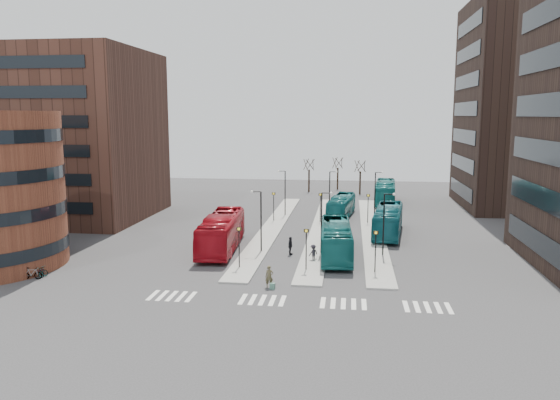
# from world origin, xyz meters

# --- Properties ---
(ground) EXTENTS (160.00, 160.00, 0.00)m
(ground) POSITION_xyz_m (0.00, 0.00, 0.00)
(ground) COLOR #2F2F32
(ground) RESTS_ON ground
(island_left) EXTENTS (2.50, 45.00, 0.15)m
(island_left) POSITION_xyz_m (-4.00, 30.00, 0.07)
(island_left) COLOR gray
(island_left) RESTS_ON ground
(island_mid) EXTENTS (2.50, 45.00, 0.15)m
(island_mid) POSITION_xyz_m (2.00, 30.00, 0.07)
(island_mid) COLOR gray
(island_mid) RESTS_ON ground
(island_right) EXTENTS (2.50, 45.00, 0.15)m
(island_right) POSITION_xyz_m (8.00, 30.00, 0.07)
(island_right) COLOR gray
(island_right) RESTS_ON ground
(suitcase) EXTENTS (0.43, 0.36, 0.49)m
(suitcase) POSITION_xyz_m (-0.63, 6.64, 0.24)
(suitcase) COLOR navy
(suitcase) RESTS_ON ground
(red_bus) EXTENTS (3.99, 13.37, 3.67)m
(red_bus) POSITION_xyz_m (-7.61, 18.67, 1.84)
(red_bus) COLOR #9E0C16
(red_bus) RESTS_ON ground
(teal_bus_a) EXTENTS (3.43, 12.21, 3.36)m
(teal_bus_a) POSITION_xyz_m (4.06, 17.39, 1.68)
(teal_bus_a) COLOR #125C5B
(teal_bus_a) RESTS_ON ground
(teal_bus_b) EXTENTS (3.86, 10.68, 2.91)m
(teal_bus_b) POSITION_xyz_m (4.18, 38.63, 1.45)
(teal_bus_b) COLOR #15676B
(teal_bus_b) RESTS_ON ground
(teal_bus_c) EXTENTS (4.25, 12.28, 3.35)m
(teal_bus_c) POSITION_xyz_m (9.72, 27.89, 1.68)
(teal_bus_c) COLOR #15606B
(teal_bus_c) RESTS_ON ground
(teal_bus_d) EXTENTS (3.87, 12.78, 3.51)m
(teal_bus_d) POSITION_xyz_m (10.72, 50.60, 1.75)
(teal_bus_d) COLOR #167070
(teal_bus_d) RESTS_ON ground
(traveller) EXTENTS (0.72, 0.54, 1.78)m
(traveller) POSITION_xyz_m (-0.94, 7.04, 0.89)
(traveller) COLOR #4B452D
(traveller) RESTS_ON ground
(commuter_a) EXTENTS (1.08, 0.96, 1.83)m
(commuter_a) POSITION_xyz_m (-8.21, 15.44, 0.92)
(commuter_a) COLOR black
(commuter_a) RESTS_ON ground
(commuter_b) EXTENTS (0.63, 1.12, 1.80)m
(commuter_b) POSITION_xyz_m (-0.41, 17.48, 0.90)
(commuter_b) COLOR black
(commuter_b) RESTS_ON ground
(commuter_c) EXTENTS (1.11, 1.12, 1.55)m
(commuter_c) POSITION_xyz_m (1.99, 15.60, 0.77)
(commuter_c) COLOR black
(commuter_c) RESTS_ON ground
(bicycle_near) EXTENTS (1.82, 1.19, 0.90)m
(bicycle_near) POSITION_xyz_m (-21.00, 7.37, 0.45)
(bicycle_near) COLOR gray
(bicycle_near) RESTS_ON ground
(bicycle_mid) EXTENTS (1.78, 0.79, 1.03)m
(bicycle_mid) POSITION_xyz_m (-21.00, 6.57, 0.52)
(bicycle_mid) COLOR gray
(bicycle_mid) RESTS_ON ground
(bicycle_far) EXTENTS (1.67, 0.59, 0.88)m
(bicycle_far) POSITION_xyz_m (-21.00, 7.61, 0.44)
(bicycle_far) COLOR gray
(bicycle_far) RESTS_ON ground
(crosswalk_stripes) EXTENTS (22.35, 2.40, 0.01)m
(crosswalk_stripes) POSITION_xyz_m (1.75, 4.00, 0.01)
(crosswalk_stripes) COLOR silver
(crosswalk_stripes) RESTS_ON ground
(office_block) EXTENTS (25.00, 20.12, 22.00)m
(office_block) POSITION_xyz_m (-34.00, 33.98, 11.00)
(office_block) COLOR #462A20
(office_block) RESTS_ON ground
(tower_far) EXTENTS (20.12, 20.00, 30.00)m
(tower_far) POSITION_xyz_m (31.98, 50.00, 15.00)
(tower_far) COLOR black
(tower_far) RESTS_ON ground
(sign_poles) EXTENTS (12.45, 22.12, 3.65)m
(sign_poles) POSITION_xyz_m (1.60, 23.00, 2.41)
(sign_poles) COLOR black
(sign_poles) RESTS_ON ground
(lamp_posts) EXTENTS (14.04, 20.24, 6.12)m
(lamp_posts) POSITION_xyz_m (2.64, 28.00, 3.58)
(lamp_posts) COLOR black
(lamp_posts) RESTS_ON ground
(bare_trees) EXTENTS (10.97, 8.14, 5.90)m
(bare_trees) POSITION_xyz_m (2.67, 62.67, 2.72)
(bare_trees) COLOR black
(bare_trees) RESTS_ON ground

